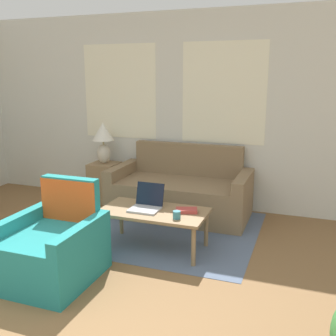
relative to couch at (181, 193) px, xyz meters
name	(u,v)px	position (x,y,z in m)	size (l,w,h in m)	color
wall_back	(176,111)	(-0.23, 0.45, 1.03)	(6.97, 0.06, 2.60)	silver
rug	(171,230)	(0.07, -0.59, -0.28)	(1.98, 1.89, 0.01)	slate
couch	(181,193)	(0.00, 0.00, 0.00)	(1.76, 0.86, 0.88)	#846B4C
armchair	(54,249)	(-0.55, -1.96, -0.01)	(0.77, 0.83, 0.85)	teal
side_table	(105,182)	(-1.20, 0.15, 0.00)	(0.38, 0.38, 0.56)	#937551
table_lamp	(103,138)	(-1.20, 0.15, 0.64)	(0.30, 0.30, 0.58)	beige
coffee_table	(154,214)	(0.07, -1.11, 0.10)	(1.10, 0.58, 0.42)	#8E704C
laptop	(147,204)	(-0.02, -1.09, 0.20)	(0.30, 0.31, 0.25)	#B7B7BC
cup_navy	(177,215)	(0.37, -1.26, 0.18)	(0.08, 0.08, 0.08)	teal
book_red	(186,210)	(0.40, -1.05, 0.16)	(0.25, 0.20, 0.04)	#B23D38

